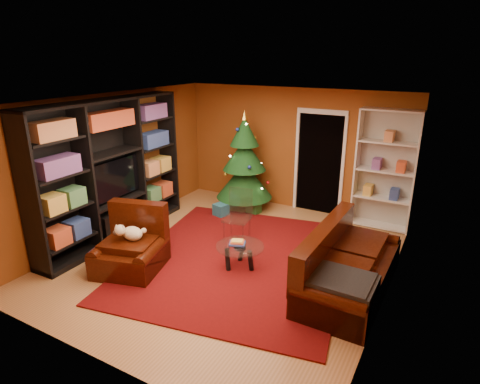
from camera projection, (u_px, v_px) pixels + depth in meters
The scene contains 17 objects.
floor at pixel (229, 259), 6.76m from camera, with size 5.00×5.50×0.05m, color #A96F3E.
ceiling at pixel (227, 99), 5.89m from camera, with size 5.00×5.50×0.05m, color silver.
wall_back at pixel (294, 149), 8.61m from camera, with size 5.00×0.05×2.60m, color brown.
wall_left at pixel (112, 164), 7.48m from camera, with size 0.05×5.50×2.60m, color brown.
wall_right at pixel (396, 214), 5.16m from camera, with size 0.05×5.50×2.60m, color brown.
doorway at pixel (319, 165), 8.38m from camera, with size 1.06×0.60×2.16m, color black, non-canonical shape.
rug at pixel (239, 259), 6.68m from camera, with size 3.35×3.91×0.02m, color #610A0A.
media_unit at pixel (111, 171), 7.16m from camera, with size 0.51×3.30×2.53m, color black, non-canonical shape.
christmas_tree at pixel (244, 162), 8.57m from camera, with size 1.22×1.22×2.17m, color #0F3713, non-canonical shape.
gift_box_teal at pixel (221, 210), 8.43m from camera, with size 0.27×0.27×0.27m, color #205D75.
gift_box_green at pixel (254, 207), 8.59m from camera, with size 0.26×0.26×0.26m, color #1F6021.
white_bookshelf at pixel (385, 171), 7.60m from camera, with size 1.09×0.39×2.37m, color white, non-canonical shape.
armchair at pixel (129, 246), 6.25m from camera, with size 1.05×1.05×0.82m, color black, non-canonical shape.
dog at pixel (133, 234), 6.22m from camera, with size 0.40×0.30×0.27m, color beige, non-canonical shape.
sofa at pixel (351, 261), 5.68m from camera, with size 2.21×0.99×0.95m, color black, non-canonical shape.
coffee_table at pixel (240, 256), 6.37m from camera, with size 0.77×0.77×0.48m, color gray, non-canonical shape.
acrylic_chair at pixel (237, 219), 7.22m from camera, with size 0.44×0.48×0.86m, color #66605B, non-canonical shape.
Camera 1 is at (3.09, -5.16, 3.26)m, focal length 30.00 mm.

